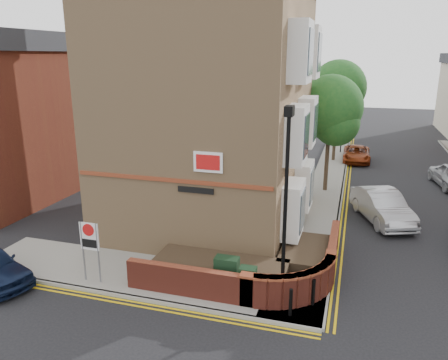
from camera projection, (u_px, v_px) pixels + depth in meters
ground at (224, 315)px, 13.63m from camera, size 120.00×120.00×0.00m
pavement_corner at (145, 275)px, 15.97m from camera, size 13.00×3.00×0.12m
pavement_main at (327, 182)px, 27.76m from camera, size 2.00×32.00×0.12m
kerb_side at (124, 296)px, 14.59m from camera, size 13.00×0.15×0.12m
kerb_main_near at (343, 183)px, 27.48m from camera, size 0.15×32.00×0.12m
yellow_lines_side at (120, 301)px, 14.38m from camera, size 13.00×0.28×0.01m
yellow_lines_main at (347, 184)px, 27.42m from camera, size 0.28×32.00×0.01m
corner_building at (216, 91)px, 20.06m from camera, size 8.95×10.40×13.60m
garden_wall at (244, 277)px, 15.92m from camera, size 6.80×6.00×1.20m
lamppost at (285, 207)px, 13.36m from camera, size 0.25×0.50×6.30m
utility_cabinet_large at (227, 274)px, 14.71m from camera, size 0.80×0.45×1.20m
utility_cabinet_small at (248, 283)px, 14.22m from camera, size 0.55×0.40×1.10m
bollard_near at (291, 302)px, 13.28m from camera, size 0.11×0.11×0.90m
bollard_far at (313, 292)px, 13.84m from camera, size 0.11×0.11×0.90m
zone_sign at (90, 241)px, 15.03m from camera, size 0.72×0.07×2.20m
side_building at (5, 117)px, 23.93m from camera, size 6.40×10.40×9.00m
tree_near at (330, 112)px, 24.68m from camera, size 3.64×3.65×6.70m
tree_mid at (338, 92)px, 31.90m from camera, size 4.03×4.03×7.42m
tree_far at (342, 88)px, 39.33m from camera, size 3.81×3.81×7.00m
traffic_light_assembly at (343, 120)px, 35.17m from camera, size 0.20×0.16×4.20m
silver_car_near at (382, 206)px, 21.15m from camera, size 3.16×4.88×1.52m
red_car_main at (357, 154)px, 33.12m from camera, size 2.01×4.24×1.17m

